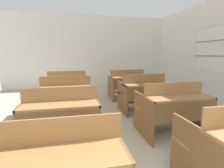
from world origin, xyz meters
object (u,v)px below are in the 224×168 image
bench_second_right (173,108)px  bench_third_left (66,96)px  bench_second_left (62,116)px  bench_third_right (144,92)px  bench_back_left (67,86)px  bench_back_right (127,84)px

bench_second_right → bench_third_left: size_ratio=1.00×
bench_second_left → bench_third_right: bearing=35.0°
bench_third_right → bench_back_left: size_ratio=1.00×
bench_third_right → bench_back_left: 2.24m
bench_second_left → bench_second_right: 1.84m
bench_third_left → bench_third_right: (1.82, -0.03, 0.00)m
bench_second_right → bench_third_left: same height
bench_second_right → bench_back_left: bearing=125.6°
bench_third_left → bench_back_left: 1.26m
bench_second_right → bench_back_right: (-0.00, 2.59, 0.00)m
bench_third_left → bench_third_right: bearing=-0.8°
bench_second_right → bench_back_left: (-1.84, 2.56, 0.00)m
bench_second_left → bench_third_left: bearing=89.0°
bench_second_right → bench_third_right: 1.28m
bench_back_right → bench_second_right: bearing=-89.9°
bench_second_left → bench_second_right: size_ratio=1.00×
bench_third_right → bench_back_right: bearing=90.1°
bench_back_right → bench_back_left: bearing=-179.1°
bench_second_left → bench_second_right: same height
bench_second_left → bench_back_right: size_ratio=1.00×
bench_second_left → bench_third_right: 2.25m
bench_third_left → bench_back_right: 2.23m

